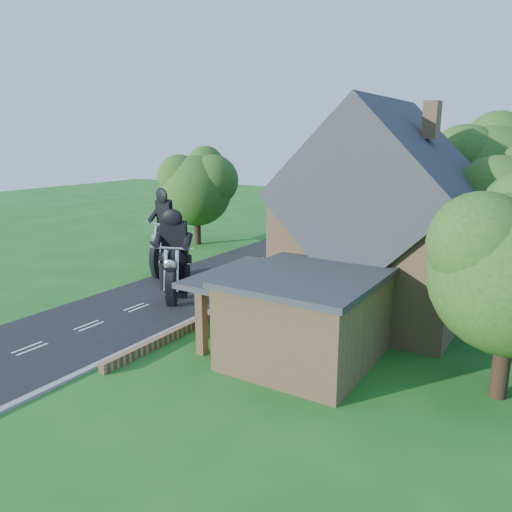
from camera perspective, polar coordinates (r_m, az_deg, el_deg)
The scene contains 17 objects.
ground at distance 26.26m, azimuth -13.50°, elevation -5.77°, with size 120.00×120.00×0.00m, color #195A19.
road at distance 26.26m, azimuth -13.50°, elevation -5.75°, with size 7.00×80.00×0.02m, color black.
kerb at distance 23.89m, azimuth -7.30°, elevation -7.29°, with size 0.30×80.00×0.12m, color gray.
garden_wall at distance 27.32m, azimuth 0.43°, elevation -4.19°, with size 0.30×22.00×0.40m, color #9C774F.
house at distance 24.68m, azimuth 14.04°, elevation 3.41°, with size 9.54×8.64×10.24m.
annex at distance 19.44m, azimuth 5.42°, elevation -6.76°, with size 7.05×5.94×3.44m.
tree_behind_house at distance 33.58m, azimuth 25.87°, elevation 8.26°, with size 7.81×7.20×10.08m.
tree_behind_left at distance 35.77m, azimuth 16.31°, elevation 8.49°, with size 6.94×6.40×9.16m.
tree_far_road at distance 40.11m, azimuth -6.33°, elevation 8.12°, with size 6.08×5.60×7.84m.
shrub_a at distance 22.01m, azimuth -5.65°, elevation -7.70°, with size 0.90×0.90×1.10m, color #113812.
shrub_b at distance 23.91m, azimuth -1.97°, elevation -5.91°, with size 0.90×0.90×1.10m, color #113812.
shrub_c at distance 25.91m, azimuth 1.15°, elevation -4.37°, with size 0.90×0.90×1.10m, color #113812.
shrub_d at distance 30.13m, azimuth 6.07°, elevation -1.90°, with size 0.90×0.90×1.10m, color #113812.
shrub_e at distance 32.32m, azimuth 8.03°, elevation -0.91°, with size 0.90×0.90×1.10m, color #113812.
shrub_f at distance 34.56m, azimuth 9.74°, elevation -0.04°, with size 0.90×0.90×1.10m, color #113812.
motorcycle_lead at distance 26.44m, azimuth -9.08°, elevation -3.73°, with size 0.40×1.60×1.49m, color black, non-canonical shape.
motorcycle_follow at distance 31.42m, azimuth -10.11°, elevation -0.87°, with size 0.45×1.78×1.66m, color black, non-canonical shape.
Camera 1 is at (18.02, -17.15, 8.43)m, focal length 35.00 mm.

